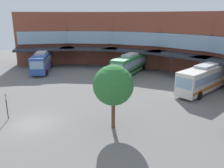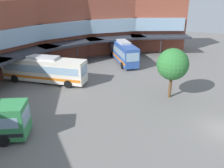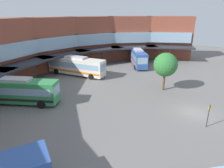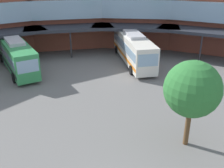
# 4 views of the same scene
# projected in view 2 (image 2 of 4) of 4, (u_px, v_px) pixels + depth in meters

# --- Properties ---
(ground_plane) EXTENTS (116.01, 116.01, 0.00)m
(ground_plane) POSITION_uv_depth(u_px,v_px,m) (224.00, 130.00, 21.51)
(ground_plane) COLOR slate
(station_building) EXTENTS (70.66, 31.41, 11.16)m
(station_building) POSITION_uv_depth(u_px,v_px,m) (18.00, 50.00, 27.74)
(station_building) COLOR brown
(station_building) RESTS_ON ground
(bus_1) EXTENTS (4.21, 12.56, 3.87)m
(bus_1) POSITION_uv_depth(u_px,v_px,m) (44.00, 69.00, 32.26)
(bus_1) COLOR silver
(bus_1) RESTS_ON ground
(bus_3) EXTENTS (10.23, 8.33, 3.98)m
(bus_3) POSITION_uv_depth(u_px,v_px,m) (123.00, 52.00, 41.40)
(bus_3) COLOR #2D519E
(bus_3) RESTS_ON ground
(plaza_tree) EXTENTS (3.80, 3.80, 6.21)m
(plaza_tree) POSITION_uv_depth(u_px,v_px,m) (173.00, 64.00, 26.60)
(plaza_tree) COLOR brown
(plaza_tree) RESTS_ON ground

